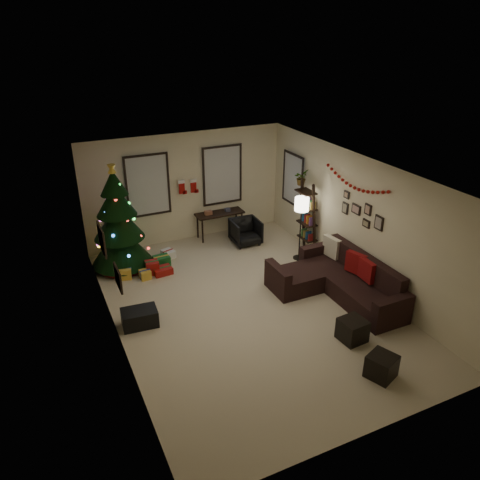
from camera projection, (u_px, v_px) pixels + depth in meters
name	position (u px, v px, depth m)	size (l,w,h in m)	color
floor	(248.00, 306.00, 9.18)	(7.00, 7.00, 0.00)	#C4B594
ceiling	(250.00, 173.00, 8.02)	(7.00, 7.00, 0.00)	white
wall_back	(186.00, 187.00, 11.46)	(5.00, 5.00, 0.00)	beige
wall_front	(375.00, 356.00, 5.74)	(5.00, 5.00, 0.00)	beige
wall_left	(111.00, 272.00, 7.64)	(7.00, 7.00, 0.00)	beige
wall_right	(359.00, 221.00, 9.56)	(7.00, 7.00, 0.00)	beige
window_back_left	(148.00, 185.00, 10.99)	(1.05, 0.06, 1.50)	#728CB2
window_back_right	(222.00, 175.00, 11.72)	(1.05, 0.06, 1.50)	#728CB2
window_right_wall	(293.00, 179.00, 11.57)	(0.06, 0.90, 1.30)	#728CB2
christmas_tree	(118.00, 225.00, 10.18)	(1.33, 1.33, 2.47)	black
presents	(147.00, 266.00, 10.41)	(1.50, 1.01, 0.30)	gold
sofa	(338.00, 282.00, 9.48)	(1.79, 2.61, 0.85)	black
pillow_red_a	(367.00, 270.00, 9.15)	(0.11, 0.42, 0.42)	maroon
pillow_red_b	(356.00, 263.00, 9.43)	(0.12, 0.44, 0.44)	maroon
pillow_cream	(332.00, 247.00, 10.11)	(0.13, 0.44, 0.44)	beige
ottoman_near	(352.00, 330.00, 8.13)	(0.42, 0.42, 0.40)	black
ottoman_far	(381.00, 366.00, 7.30)	(0.40, 0.40, 0.38)	black
desk	(220.00, 215.00, 11.85)	(1.22, 0.44, 0.66)	black
desk_chair	(246.00, 232.00, 11.60)	(0.62, 0.58, 0.64)	black
bookshelf	(308.00, 218.00, 10.97)	(0.30, 0.52, 1.78)	black
potted_plant	(301.00, 175.00, 10.88)	(0.41, 0.36, 0.46)	#4C4C4C
floor_lamp	(302.00, 208.00, 10.45)	(0.32, 0.32, 1.51)	black
art_map	(102.00, 239.00, 8.23)	(0.04, 0.60, 0.50)	black
art_abstract	(118.00, 278.00, 7.19)	(0.04, 0.45, 0.35)	black
gallery	(362.00, 212.00, 9.40)	(0.03, 1.25, 0.54)	black
garland	(355.00, 182.00, 9.36)	(0.08, 1.90, 0.30)	#A5140C
stocking_left	(182.00, 187.00, 11.28)	(0.20, 0.05, 0.36)	#990F0C
stocking_right	(194.00, 186.00, 11.49)	(0.20, 0.05, 0.36)	#990F0C
storage_bin	(140.00, 318.00, 8.54)	(0.64, 0.43, 0.32)	black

